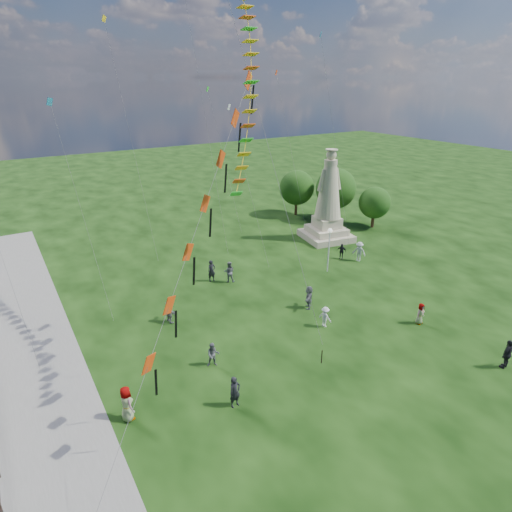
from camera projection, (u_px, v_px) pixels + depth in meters
waterfront at (18, 401)px, 22.63m from camera, size 200.00×200.00×1.51m
statue at (328, 207)px, 43.91m from camera, size 5.32×5.32×9.33m
lamppost at (329, 241)px, 36.55m from camera, size 0.37×0.37×3.98m
tree_row at (330, 191)px, 50.11m from camera, size 8.43×12.30×6.16m
person_0 at (235, 392)px, 21.90m from camera, size 0.69×0.50×1.77m
person_1 at (213, 355)px, 25.05m from camera, size 0.86×0.70×1.53m
person_2 at (325, 317)px, 29.07m from camera, size 0.72×1.05×1.48m
person_3 at (507, 354)px, 24.83m from camera, size 1.13×0.62×1.87m
person_4 at (420, 314)px, 29.40m from camera, size 0.81×0.57×1.53m
person_5 at (169, 311)px, 29.58m from camera, size 0.76×1.56×1.64m
person_6 at (212, 271)px, 35.52m from camera, size 0.69×0.46×1.86m
person_7 at (229, 272)px, 35.41m from camera, size 1.03×0.92×1.80m
person_8 at (359, 251)px, 39.47m from camera, size 1.12×1.35×1.86m
person_9 at (341, 251)px, 40.00m from camera, size 0.88×0.97×1.50m
person_10 at (127, 404)px, 21.01m from camera, size 0.77×1.04×1.92m
person_11 at (309, 297)px, 31.35m from camera, size 1.60×1.72×1.78m
red_kite_train at (204, 212)px, 19.84m from camera, size 12.50×9.35×16.14m
small_kites at (197, 107)px, 36.64m from camera, size 30.62×19.71×23.49m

